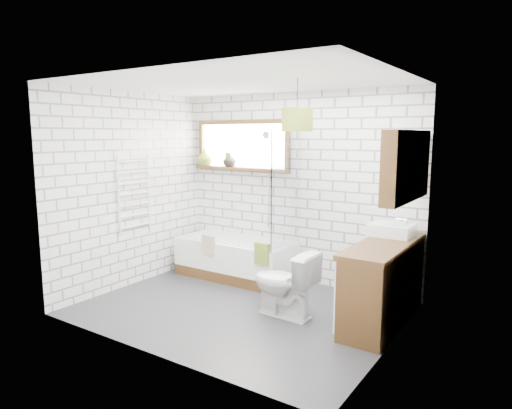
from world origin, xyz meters
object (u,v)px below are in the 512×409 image
Objects in this scene: basin at (392,230)px; toilet at (284,283)px; pendant at (297,120)px; bathtub at (236,258)px; vanity at (383,283)px.

toilet is at bearing -137.17° from basin.
pendant is at bearing -126.93° from basin.
basin is (2.13, 0.01, 0.65)m from bathtub.
vanity is 3.30× the size of basin.
bathtub is 2.23m from vanity.
bathtub is at bearing 147.18° from pendant.
basin is (-0.06, 0.40, 0.49)m from vanity.
basin is 1.66m from pendant.
vanity is 2.02× the size of toilet.
basin is at bearing 98.48° from vanity.
pendant reaches higher than basin.
bathtub is at bearing -120.75° from toilet.
basin is 1.33m from toilet.
basin is 0.61× the size of toilet.
basin reaches higher than bathtub.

